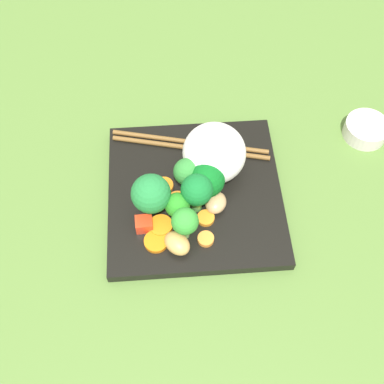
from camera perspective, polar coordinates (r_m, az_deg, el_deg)
ground_plane at (r=66.66cm, az=0.32°, el=-1.00°), size 110.00×110.00×2.00cm
square_plate at (r=65.15cm, az=0.33°, el=-0.22°), size 23.34×23.34×1.52cm
rice_mound at (r=63.82cm, az=2.64°, el=4.65°), size 9.48×9.06×6.89cm
broccoli_floret_0 at (r=59.61cm, az=0.41°, el=0.14°), size 4.08×4.08×6.42cm
broccoli_floret_1 at (r=61.54cm, az=1.77°, el=1.46°), size 4.65×4.65×5.68cm
broccoli_floret_2 at (r=58.44cm, az=-0.83°, el=-3.53°), size 3.41×3.41×5.18cm
broccoli_floret_3 at (r=60.05cm, az=-1.74°, el=-1.66°), size 3.20×3.20×4.64cm
broccoli_floret_4 at (r=59.53cm, az=-4.86°, el=-0.23°), size 5.00×5.00×6.83cm
broccoli_floret_5 at (r=62.20cm, az=-0.59°, el=2.31°), size 3.56×3.56×5.32cm
carrot_slice_0 at (r=61.56cm, az=-3.69°, el=-4.01°), size 3.69×3.69×0.79cm
carrot_slice_1 at (r=62.10cm, az=1.64°, el=-3.10°), size 2.77×2.77×0.60cm
carrot_slice_2 at (r=60.73cm, az=-4.25°, el=-5.83°), size 3.29×3.29×0.60cm
carrot_slice_3 at (r=60.70cm, az=1.64°, el=-5.56°), size 2.46×2.46×0.66cm
carrot_slice_4 at (r=64.72cm, az=-3.35°, el=0.75°), size 3.02×3.02×0.55cm
carrot_slice_5 at (r=63.45cm, az=-1.73°, el=-0.93°), size 3.22×3.22×0.61cm
pepper_chunk_1 at (r=61.28cm, az=-5.67°, el=-3.78°), size 1.96×2.20×1.81cm
chicken_piece_1 at (r=62.53cm, az=2.82°, el=-1.26°), size 4.06×3.75×1.90cm
chicken_piece_2 at (r=59.59cm, az=-1.76°, el=-6.07°), size 4.47×4.36×2.20cm
chopstick_pair at (r=68.43cm, az=-0.34°, el=5.57°), size 7.14×22.10×0.67cm
sauce_cup at (r=75.43cm, az=19.82°, el=6.94°), size 6.29×6.29×2.34cm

